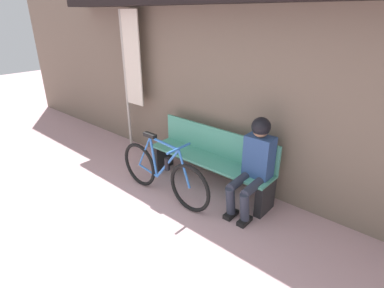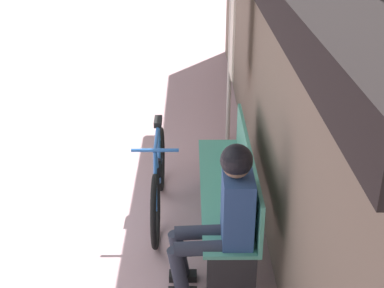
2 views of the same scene
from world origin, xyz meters
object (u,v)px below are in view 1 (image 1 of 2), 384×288
Objects in this scene: bicycle at (163,173)px; banner_pole at (130,68)px; person_seated at (255,160)px; park_bench_near at (210,160)px.

bicycle is 2.03m from banner_pole.
banner_pole reaches higher than person_seated.
person_seated is at bearing 26.87° from bicycle.
person_seated is at bearing -8.60° from park_bench_near.
banner_pole is at bearing 176.65° from park_bench_near.
park_bench_near is 2.11m from banner_pole.
banner_pole is at bearing 175.09° from person_seated.
bicycle is at bearing -153.13° from person_seated.
person_seated is 2.70m from banner_pole.
bicycle reaches higher than park_bench_near.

